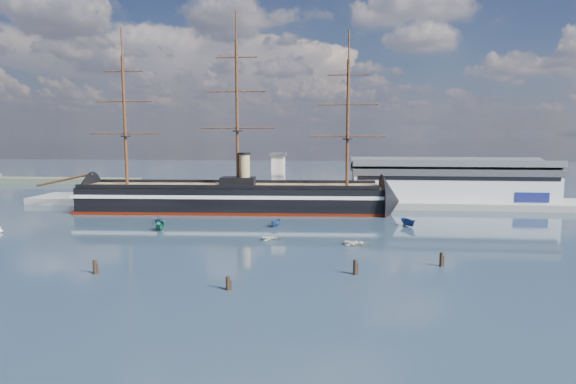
{
  "coord_description": "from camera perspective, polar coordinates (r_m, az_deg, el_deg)",
  "views": [
    {
      "loc": [
        20.74,
        -79.29,
        22.76
      ],
      "look_at": [
        9.77,
        35.0,
        9.0
      ],
      "focal_mm": 30.0,
      "sensor_mm": 36.0,
      "label": 1
    }
  ],
  "objects": [
    {
      "name": "motorboat_a",
      "position": [
        118.43,
        -14.89,
        -4.48
      ],
      "size": [
        6.83,
        4.54,
        2.57
      ],
      "primitive_type": "imported",
      "rotation": [
        0.0,
        0.0,
        0.38
      ],
      "color": "#196247",
      "rests_on": "ground"
    },
    {
      "name": "motorboat_f",
      "position": [
        123.79,
        14.06,
        -3.97
      ],
      "size": [
        6.48,
        4.78,
        2.45
      ],
      "primitive_type": "imported",
      "rotation": [
        0.0,
        0.0,
        0.47
      ],
      "color": "navy",
      "rests_on": "ground"
    },
    {
      "name": "quay_tower",
      "position": [
        153.87,
        -1.16,
        1.98
      ],
      "size": [
        5.0,
        5.0,
        15.0
      ],
      "color": "silver",
      "rests_on": "ground"
    },
    {
      "name": "motorboat_e",
      "position": [
        100.77,
        8.2,
        -6.29
      ],
      "size": [
        2.18,
        3.55,
        1.55
      ],
      "primitive_type": "imported",
      "rotation": [
        0.0,
        0.0,
        1.3
      ],
      "color": "beige",
      "rests_on": "ground"
    },
    {
      "name": "ground",
      "position": [
        123.2,
        -4.31,
        -3.83
      ],
      "size": [
        600.0,
        600.0,
        0.0
      ],
      "primitive_type": "plane",
      "color": "#253846",
      "rests_on": "ground"
    },
    {
      "name": "motorboat_c",
      "position": [
        119.97,
        -1.45,
        -4.1
      ],
      "size": [
        5.22,
        3.15,
        1.97
      ],
      "primitive_type": "imported",
      "rotation": [
        0.0,
        0.0,
        -0.3
      ],
      "color": "navy",
      "rests_on": "ground"
    },
    {
      "name": "piling_near_right",
      "position": [
        80.44,
        7.94,
        -9.67
      ],
      "size": [
        0.64,
        0.64,
        3.19
      ],
      "primitive_type": "cylinder",
      "color": "black",
      "rests_on": "ground"
    },
    {
      "name": "warship",
      "position": [
        144.14,
        -7.38,
        -0.69
      ],
      "size": [
        113.27,
        20.7,
        53.94
      ],
      "rotation": [
        0.0,
        0.0,
        0.05
      ],
      "color": "black",
      "rests_on": "ground"
    },
    {
      "name": "motorboat_b",
      "position": [
        104.75,
        -1.88,
        -5.72
      ],
      "size": [
        1.39,
        2.9,
        1.31
      ],
      "primitive_type": "imported",
      "rotation": [
        0.0,
        0.0,
        1.67
      ],
      "color": "beige",
      "rests_on": "ground"
    },
    {
      "name": "quay",
      "position": [
        157.32,
        1.51,
        -1.49
      ],
      "size": [
        180.0,
        18.0,
        2.0
      ],
      "primitive_type": "cube",
      "color": "slate",
      "rests_on": "ground"
    },
    {
      "name": "warehouse",
      "position": [
        164.26,
        18.58,
        1.32
      ],
      "size": [
        63.0,
        21.0,
        11.6
      ],
      "color": "#B7BABC",
      "rests_on": "ground"
    },
    {
      "name": "piling_near_left",
      "position": [
        86.14,
        -21.88,
        -8.99
      ],
      "size": [
        0.64,
        0.64,
        3.02
      ],
      "primitive_type": "cylinder",
      "color": "black",
      "rests_on": "ground"
    },
    {
      "name": "piling_near_mid",
      "position": [
        72.76,
        -7.13,
        -11.45
      ],
      "size": [
        0.64,
        0.64,
        2.77
      ],
      "primitive_type": "cylinder",
      "color": "black",
      "rests_on": "ground"
    },
    {
      "name": "piling_far_right",
      "position": [
        88.55,
        17.68,
        -8.39
      ],
      "size": [
        0.64,
        0.64,
        3.19
      ],
      "primitive_type": "cylinder",
      "color": "black",
      "rests_on": "ground"
    },
    {
      "name": "motorboat_d",
      "position": [
        128.31,
        -15.12,
        -3.62
      ],
      "size": [
        5.37,
        6.19,
        2.13
      ],
      "primitive_type": "imported",
      "rotation": [
        0.0,
        0.0,
        0.96
      ],
      "color": "navy",
      "rests_on": "ground"
    }
  ]
}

